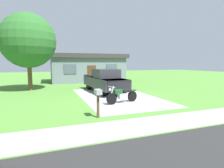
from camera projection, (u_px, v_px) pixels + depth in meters
The scene contains 8 objects.
ground_plane at pixel (116, 96), 13.08m from camera, with size 80.00×80.00×0.00m, color #4D8432.
driveway_pad at pixel (116, 96), 13.08m from camera, with size 5.02×8.82×0.01m, color #9F9F9F.
sidewalk_strip at pixel (170, 121), 7.49m from camera, with size 36.00×1.80×0.01m, color #A7A7A3.
motorcycle at pixel (122, 95), 10.91m from camera, with size 2.18×0.87×1.09m.
pickup_truck at pixel (104, 80), 15.14m from camera, with size 2.37×5.74×1.90m.
mailbox at pixel (98, 96), 7.94m from camera, with size 0.26×0.48×1.26m.
shade_tree at pixel (28, 41), 15.53m from camera, with size 4.67×4.67×6.62m.
neighbor_house at pixel (87, 68), 23.84m from camera, with size 9.60×5.60×3.50m.
Camera 1 is at (-4.74, -11.99, 2.41)m, focal length 29.12 mm.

